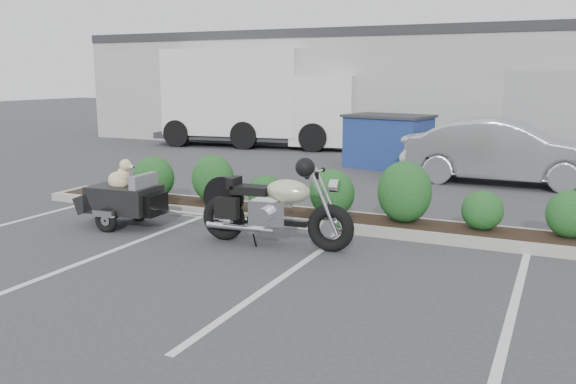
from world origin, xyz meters
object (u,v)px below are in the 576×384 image
at_px(motorcycle, 274,209).
at_px(pet_trailer, 124,198).
at_px(sedan, 505,152).
at_px(delivery_truck, 260,100).
at_px(dumpster, 388,141).

height_order(motorcycle, pet_trailer, motorcycle).
distance_m(motorcycle, sedan, 7.32).
height_order(sedan, delivery_truck, delivery_truck).
distance_m(motorcycle, dumpster, 8.24).
xyz_separation_m(pet_trailer, dumpster, (2.20, 8.19, 0.24)).
distance_m(sedan, delivery_truck, 9.75).
relative_size(motorcycle, delivery_truck, 0.32).
bearing_deg(delivery_truck, dumpster, -37.64).
xyz_separation_m(motorcycle, pet_trailer, (-2.79, 0.02, -0.07)).
xyz_separation_m(pet_trailer, delivery_truck, (-3.30, 11.34, 1.12)).
bearing_deg(dumpster, delivery_truck, 161.88).
relative_size(pet_trailer, sedan, 0.43).
bearing_deg(pet_trailer, motorcycle, -3.48).
height_order(pet_trailer, delivery_truck, delivery_truck).
height_order(pet_trailer, dumpster, dumpster).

